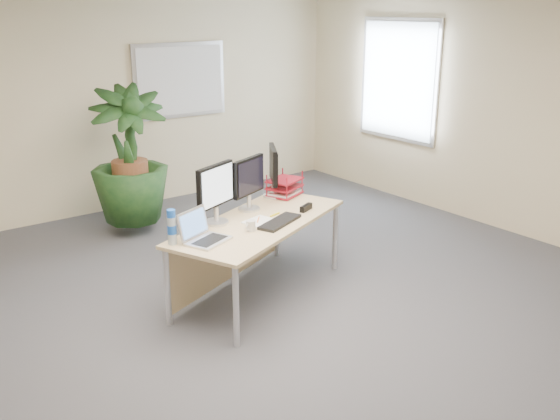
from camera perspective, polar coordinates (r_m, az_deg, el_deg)
floor at (r=4.91m, az=1.58°, el=-12.06°), size 8.00×8.00×0.00m
back_wall at (r=7.86m, az=-16.99°, el=9.24°), size 7.00×0.04×2.70m
whiteboard at (r=8.28m, az=-9.11°, el=11.62°), size 1.30×0.04×0.95m
window at (r=8.35m, az=10.76°, el=11.59°), size 0.04×1.30×1.55m
desk at (r=5.51m, az=-2.78°, el=-2.25°), size 1.96×1.40×0.70m
floor_plant at (r=7.11m, az=-13.55°, el=3.69°), size 0.98×0.98×1.50m
monitor_left at (r=5.28m, az=-5.91°, el=1.81°), size 0.44×0.22×0.52m
monitor_right at (r=5.62m, az=-2.86°, el=2.72°), size 0.42×0.21×0.49m
monitor_dark at (r=6.00m, az=-0.60°, el=3.80°), size 0.26×0.40×0.49m
laptop at (r=4.98m, az=-7.12°, el=-2.15°), size 0.43×0.41×0.24m
keyboard at (r=5.34m, az=-0.01°, el=-1.09°), size 0.50×0.33×0.03m
coffee_mug at (r=5.17m, az=-2.72°, el=-1.44°), size 0.11×0.08×0.09m
spiral_notebook at (r=5.39m, az=-1.96°, el=-1.03°), size 0.29×0.25×0.01m
orange_pen at (r=5.39m, az=-2.01°, el=-0.87°), size 0.10×0.11×0.01m
yellow_highlighter at (r=5.54m, az=-0.47°, el=-0.41°), size 0.12×0.05×0.02m
water_bottle at (r=4.92m, az=-9.86°, el=-1.61°), size 0.07×0.07×0.28m
letter_tray at (r=6.11m, az=0.42°, el=1.99°), size 0.41×0.36×0.16m
stapler at (r=5.67m, az=2.39°, el=0.22°), size 0.17×0.10×0.05m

